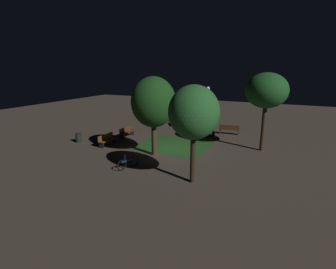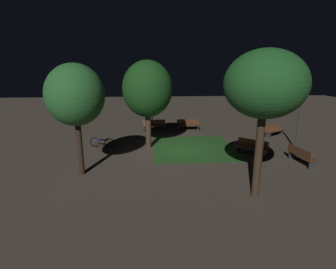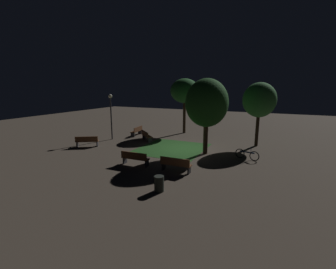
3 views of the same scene
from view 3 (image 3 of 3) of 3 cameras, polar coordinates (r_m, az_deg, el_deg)
The scene contains 13 objects.
ground_plane at distance 18.74m, azimuth 4.09°, elevation -3.45°, with size 60.00×60.00×0.00m, color #473D33.
grass_lawn at distance 18.79m, azimuth 0.93°, elevation -3.37°, with size 5.02×5.48×0.01m, color #23511E.
bench_front_left at distance 14.87m, azimuth -7.99°, elevation -5.63°, with size 1.81×0.53×0.88m.
bench_front_right at distance 13.62m, azimuth 1.84°, elevation -7.15°, with size 1.81×0.50×0.88m.
bench_lawn_edge at distance 20.32m, azimuth -18.97°, elevation -1.48°, with size 1.79×1.33×0.88m.
bench_by_lamp at distance 23.85m, azimuth -7.50°, elevation 0.92°, with size 0.67×1.84×0.88m.
bench_path_side at distance 21.44m, azimuth -5.27°, elevation -0.23°, with size 1.67×1.55×0.88m.
tree_near_wall at distance 20.38m, azimuth 21.19°, elevation 7.72°, with size 2.60×2.60×5.17m.
tree_left_canopy at distance 24.64m, azimuth 4.05°, elevation 10.39°, with size 2.95×2.95×5.63m.
tree_back_right at distance 16.97m, azimuth 9.31°, elevation 7.46°, with size 3.03×3.03×5.41m.
lamp_post_path_center at distance 22.18m, azimuth -13.65°, elevation 6.11°, with size 0.36×0.36×4.16m.
trash_bin at distance 11.29m, azimuth -2.16°, elevation -11.79°, with size 0.46×0.46×0.75m, color black.
bicycle at distance 16.80m, azimuth 18.53°, elevation -4.61°, with size 1.62×0.51×0.93m.
Camera 3 is at (6.46, -16.91, 4.85)m, focal length 25.25 mm.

